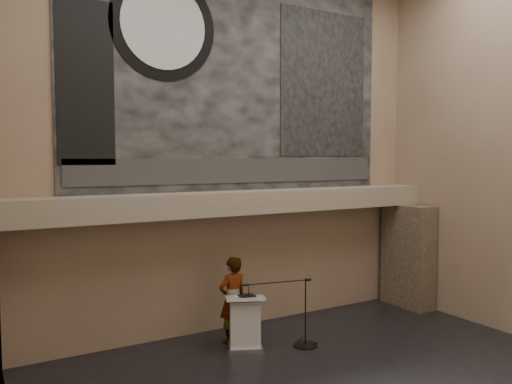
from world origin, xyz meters
TOP-DOWN VIEW (x-y plane):
  - wall_back at (0.00, 4.00)m, footprint 10.00×0.02m
  - wall_left at (-5.00, 0.00)m, footprint 0.02×8.00m
  - soffit at (0.00, 3.60)m, footprint 10.00×0.80m
  - sprinkler_left at (-1.60, 3.55)m, footprint 0.04×0.04m
  - sprinkler_right at (1.90, 3.55)m, footprint 0.04×0.04m
  - banner at (0.00, 3.97)m, footprint 8.00×0.05m
  - banner_text_strip at (0.00, 3.93)m, footprint 7.76×0.02m
  - banner_clock_rim at (-1.80, 3.93)m, footprint 2.30×0.02m
  - banner_clock_face at (-1.80, 3.91)m, footprint 1.84×0.02m
  - banner_building_print at (2.40, 3.93)m, footprint 2.60×0.02m
  - banner_brick_print at (-3.40, 3.93)m, footprint 1.10×0.02m
  - stone_pier at (4.65, 3.15)m, footprint 0.60×1.40m
  - lectern at (-0.60, 2.63)m, footprint 0.95×0.83m
  - binder at (-0.57, 2.59)m, footprint 0.31×0.25m
  - papers at (-0.68, 2.62)m, footprint 0.29×0.36m
  - speaker_person at (-0.63, 3.11)m, footprint 0.72×0.52m
  - mic_stand at (0.54, 2.17)m, footprint 1.62×0.56m

SIDE VIEW (x-z plane):
  - mic_stand at x=0.54m, z-range -0.49..0.95m
  - lectern at x=-0.60m, z-range -0.02..1.12m
  - speaker_person at x=-0.63m, z-range 0.00..1.85m
  - papers at x=-0.68m, z-range 1.10..1.10m
  - binder at x=-0.57m, z-range 1.10..1.14m
  - stone_pier at x=4.65m, z-range 0.00..2.70m
  - sprinkler_left at x=-1.60m, z-range 2.64..2.70m
  - sprinkler_right at x=1.90m, z-range 2.64..2.70m
  - soffit at x=0.00m, z-range 2.70..3.20m
  - banner_text_strip at x=0.00m, z-range 3.38..3.93m
  - wall_back at x=0.00m, z-range 0.00..8.50m
  - wall_left at x=-5.00m, z-range 0.00..8.50m
  - banner_brick_print at x=-3.40m, z-range 3.80..7.00m
  - banner at x=0.00m, z-range 3.20..8.20m
  - banner_building_print at x=2.40m, z-range 4.00..7.60m
  - banner_clock_rim at x=-1.80m, z-range 5.55..7.85m
  - banner_clock_face at x=-1.80m, z-range 5.78..7.62m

